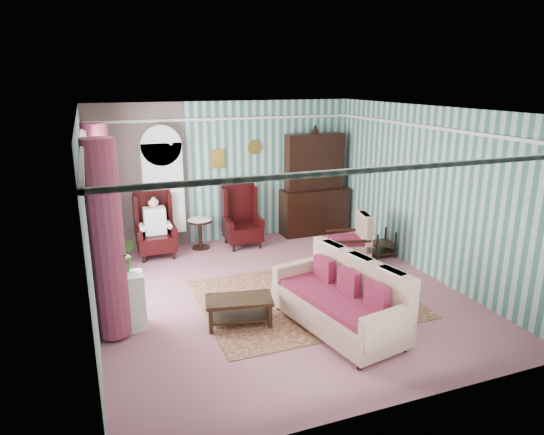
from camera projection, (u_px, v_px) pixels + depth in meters
name	position (u px, v px, depth m)	size (l,w,h in m)	color
floor	(280.00, 294.00, 7.78)	(6.00, 6.00, 0.00)	#9A596C
room_shell	(237.00, 171.00, 7.17)	(5.53, 6.02, 2.91)	#386662
bookcase	(164.00, 195.00, 9.57)	(0.80, 0.28, 2.24)	silver
dresser_hutch	(315.00, 181.00, 10.55)	(1.50, 0.56, 2.36)	black
wingback_left	(155.00, 225.00, 9.27)	(0.76, 0.80, 1.25)	black
wingback_right	(242.00, 217.00, 9.86)	(0.76, 0.80, 1.25)	black
seated_woman	(155.00, 227.00, 9.28)	(0.44, 0.40, 1.18)	white
round_side_table	(200.00, 234.00, 9.80)	(0.50, 0.50, 0.60)	black
nest_table	(381.00, 243.00, 9.36)	(0.45, 0.38, 0.54)	black
plant_stand	(124.00, 303.00, 6.59)	(0.55, 0.35, 0.80)	silver
rug	(304.00, 298.00, 7.61)	(3.20, 2.60, 0.01)	#4D1B19
sofa	(338.00, 296.00, 6.55)	(2.03, 1.00, 0.99)	beige
floral_armchair	(348.00, 241.00, 8.95)	(0.79, 0.71, 0.90)	beige
coffee_table	(239.00, 311.00, 6.77)	(0.93, 0.49, 0.40)	black
potted_plant_a	(119.00, 265.00, 6.29)	(0.35, 0.30, 0.39)	#224E18
potted_plant_b	(125.00, 255.00, 6.54)	(0.26, 0.21, 0.47)	#28571B
potted_plant_c	(113.00, 264.00, 6.41)	(0.20, 0.20, 0.35)	#1C591F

